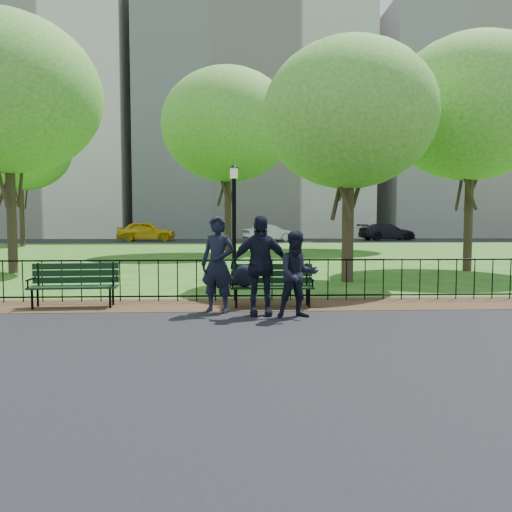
{
  "coord_description": "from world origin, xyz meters",
  "views": [
    {
      "loc": [
        -0.22,
        -8.51,
        1.7
      ],
      "look_at": [
        0.24,
        1.5,
        1.0
      ],
      "focal_mm": 35.0,
      "sensor_mm": 36.0,
      "label": 1
    }
  ],
  "objects_px": {
    "tree_mid_e": "(472,108)",
    "person_left": "(218,264)",
    "park_bench_left_a": "(74,280)",
    "tree_near_w": "(7,94)",
    "person_mid": "(298,275)",
    "tree_near_e": "(349,115)",
    "sedan_dark": "(387,232)",
    "person_right": "(260,266)",
    "lamppost": "(234,221)",
    "tree_far_e": "(349,119)",
    "tree_far_w": "(20,147)",
    "sedan_silver": "(269,233)",
    "taxi": "(146,231)",
    "park_bench_main": "(259,278)",
    "tree_far_c": "(228,126)"
  },
  "relations": [
    {
      "from": "tree_far_e",
      "to": "tree_near_w",
      "type": "bearing_deg",
      "value": -137.31
    },
    {
      "from": "tree_far_w",
      "to": "person_right",
      "type": "distance_m",
      "value": 31.53
    },
    {
      "from": "tree_mid_e",
      "to": "tree_far_w",
      "type": "xyz_separation_m",
      "value": [
        -22.86,
        19.08,
        1.35
      ]
    },
    {
      "from": "lamppost",
      "to": "sedan_silver",
      "type": "bearing_deg",
      "value": 84.2
    },
    {
      "from": "person_mid",
      "to": "sedan_silver",
      "type": "distance_m",
      "value": 33.1
    },
    {
      "from": "tree_near_w",
      "to": "park_bench_left_a",
      "type": "bearing_deg",
      "value": -58.75
    },
    {
      "from": "tree_mid_e",
      "to": "person_left",
      "type": "relative_size",
      "value": 4.42
    },
    {
      "from": "tree_near_w",
      "to": "person_mid",
      "type": "height_order",
      "value": "tree_near_w"
    },
    {
      "from": "park_bench_main",
      "to": "park_bench_left_a",
      "type": "distance_m",
      "value": 3.64
    },
    {
      "from": "tree_far_c",
      "to": "tree_far_e",
      "type": "relative_size",
      "value": 0.86
    },
    {
      "from": "person_left",
      "to": "person_mid",
      "type": "height_order",
      "value": "person_left"
    },
    {
      "from": "tree_near_w",
      "to": "person_left",
      "type": "bearing_deg",
      "value": -47.1
    },
    {
      "from": "person_left",
      "to": "person_mid",
      "type": "xyz_separation_m",
      "value": [
        1.41,
        -0.57,
        -0.14
      ]
    },
    {
      "from": "tree_near_w",
      "to": "person_mid",
      "type": "bearing_deg",
      "value": -43.91
    },
    {
      "from": "tree_far_w",
      "to": "park_bench_left_a",
      "type": "bearing_deg",
      "value": -65.68
    },
    {
      "from": "person_mid",
      "to": "taxi",
      "type": "bearing_deg",
      "value": 95.99
    },
    {
      "from": "park_bench_main",
      "to": "tree_far_c",
      "type": "distance_m",
      "value": 17.64
    },
    {
      "from": "tree_far_c",
      "to": "sedan_dark",
      "type": "distance_m",
      "value": 23.23
    },
    {
      "from": "park_bench_left_a",
      "to": "tree_near_w",
      "type": "distance_m",
      "value": 9.5
    },
    {
      "from": "tree_near_e",
      "to": "tree_far_e",
      "type": "height_order",
      "value": "tree_far_e"
    },
    {
      "from": "tree_near_w",
      "to": "person_left",
      "type": "height_order",
      "value": "tree_near_w"
    },
    {
      "from": "park_bench_main",
      "to": "taxi",
      "type": "bearing_deg",
      "value": 104.53
    },
    {
      "from": "park_bench_left_a",
      "to": "tree_far_e",
      "type": "bearing_deg",
      "value": 59.3
    },
    {
      "from": "person_mid",
      "to": "lamppost",
      "type": "bearing_deg",
      "value": 97.36
    },
    {
      "from": "tree_mid_e",
      "to": "person_right",
      "type": "distance_m",
      "value": 11.82
    },
    {
      "from": "lamppost",
      "to": "tree_far_e",
      "type": "height_order",
      "value": "tree_far_e"
    },
    {
      "from": "tree_near_e",
      "to": "sedan_dark",
      "type": "bearing_deg",
      "value": 70.72
    },
    {
      "from": "lamppost",
      "to": "sedan_dark",
      "type": "distance_m",
      "value": 34.07
    },
    {
      "from": "person_left",
      "to": "person_mid",
      "type": "relative_size",
      "value": 1.18
    },
    {
      "from": "lamppost",
      "to": "person_left",
      "type": "bearing_deg",
      "value": -95.1
    },
    {
      "from": "tree_near_w",
      "to": "taxi",
      "type": "distance_m",
      "value": 26.81
    },
    {
      "from": "tree_near_e",
      "to": "taxi",
      "type": "height_order",
      "value": "tree_near_e"
    },
    {
      "from": "park_bench_main",
      "to": "tree_near_w",
      "type": "bearing_deg",
      "value": 139.13
    },
    {
      "from": "tree_near_e",
      "to": "tree_mid_e",
      "type": "xyz_separation_m",
      "value": [
        4.82,
        2.87,
        0.87
      ]
    },
    {
      "from": "tree_near_w",
      "to": "tree_far_c",
      "type": "bearing_deg",
      "value": 53.95
    },
    {
      "from": "sedan_silver",
      "to": "person_right",
      "type": "bearing_deg",
      "value": 154.95
    },
    {
      "from": "park_bench_left_a",
      "to": "tree_near_w",
      "type": "xyz_separation_m",
      "value": [
        -4.12,
        6.78,
        5.23
      ]
    },
    {
      "from": "tree_near_e",
      "to": "person_right",
      "type": "distance_m",
      "value": 6.78
    },
    {
      "from": "sedan_dark",
      "to": "tree_far_w",
      "type": "bearing_deg",
      "value": 95.67
    },
    {
      "from": "tree_far_w",
      "to": "sedan_silver",
      "type": "distance_m",
      "value": 19.72
    },
    {
      "from": "tree_near_w",
      "to": "tree_mid_e",
      "type": "xyz_separation_m",
      "value": [
        15.28,
        0.03,
        -0.28
      ]
    },
    {
      "from": "person_mid",
      "to": "sedan_dark",
      "type": "xyz_separation_m",
      "value": [
        12.58,
        35.21,
        -0.02
      ]
    },
    {
      "from": "park_bench_left_a",
      "to": "tree_near_e",
      "type": "distance_m",
      "value": 8.51
    },
    {
      "from": "tree_far_w",
      "to": "sedan_dark",
      "type": "height_order",
      "value": "tree_far_w"
    },
    {
      "from": "person_right",
      "to": "tree_near_w",
      "type": "bearing_deg",
      "value": 133.92
    },
    {
      "from": "tree_far_c",
      "to": "tree_mid_e",
      "type": "bearing_deg",
      "value": -48.92
    },
    {
      "from": "lamppost",
      "to": "tree_mid_e",
      "type": "distance_m",
      "value": 9.75
    },
    {
      "from": "taxi",
      "to": "tree_far_w",
      "type": "bearing_deg",
      "value": 131.16
    },
    {
      "from": "lamppost",
      "to": "person_mid",
      "type": "xyz_separation_m",
      "value": [
        1.1,
        -4.02,
        -0.94
      ]
    },
    {
      "from": "park_bench_left_a",
      "to": "sedan_silver",
      "type": "distance_m",
      "value": 32.36
    }
  ]
}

